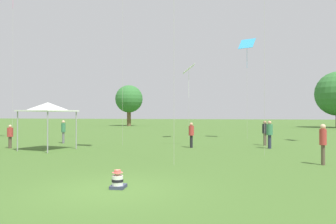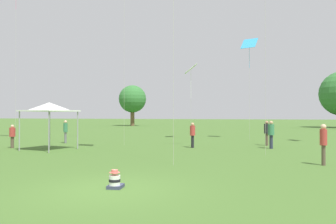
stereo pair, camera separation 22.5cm
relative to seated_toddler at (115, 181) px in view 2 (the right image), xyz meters
The scene contains 12 objects.
ground_plane 0.34m from the seated_toddler, 113.33° to the right, with size 300.00×300.00×0.00m, color #426628.
seated_toddler is the anchor object (origin of this frame).
person_standing_0 12.43m from the seated_toddler, 89.81° to the left, with size 0.47×0.47×1.67m.
person_standing_1 14.69m from the seated_toddler, 141.16° to the left, with size 0.43×0.43×1.53m.
person_standing_2 14.08m from the seated_toddler, 68.88° to the left, with size 0.55×0.55×1.80m.
person_standing_3 16.00m from the seated_toddler, 72.27° to the left, with size 0.51×0.51×1.76m.
person_standing_4 9.46m from the seated_toddler, 42.78° to the left, with size 0.31×0.31×1.79m.
person_standing_5 16.68m from the seated_toddler, 127.10° to the left, with size 0.35×0.35×1.76m.
canopy_tent 12.43m from the seated_toddler, 133.48° to the left, with size 3.15×3.15×2.96m.
kite_0 22.94m from the seated_toddler, 80.35° to the left, with size 1.57×1.32×9.09m.
kite_3 21.28m from the seated_toddler, 94.45° to the left, with size 1.37×1.56×6.82m.
distant_tree_0 54.97m from the seated_toddler, 110.49° to the left, with size 5.37×5.37×7.98m.
Camera 2 is at (4.13, -8.79, 2.20)m, focal length 35.00 mm.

